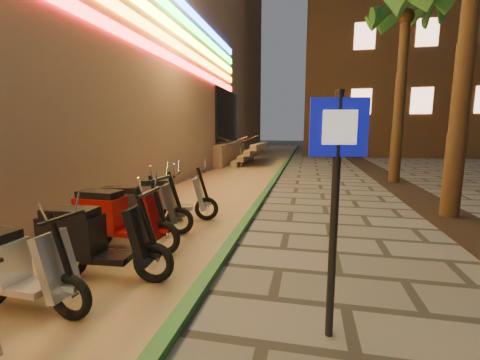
% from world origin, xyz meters
% --- Properties ---
extents(parking_strip, '(3.40, 60.00, 0.01)m').
position_xyz_m(parking_strip, '(-2.60, 10.00, 0.01)').
color(parking_strip, '#8C7251').
rests_on(parking_strip, ground).
extents(green_curb, '(0.18, 60.00, 0.10)m').
position_xyz_m(green_curb, '(-0.90, 10.00, 0.05)').
color(green_curb, '#225B2B').
rests_on(green_curb, ground).
extents(apartment_block, '(18.00, 16.06, 25.00)m').
position_xyz_m(apartment_block, '(9.00, 32.00, 12.50)').
color(apartment_block, brown).
rests_on(apartment_block, ground).
extents(palm_d, '(2.97, 3.02, 7.16)m').
position_xyz_m(palm_d, '(3.60, 12.00, 5.94)').
color(palm_d, '#472D19').
rests_on(palm_d, ground).
extents(pedestrian_sign, '(0.51, 0.13, 2.34)m').
position_xyz_m(pedestrian_sign, '(0.62, 1.93, 1.51)').
color(pedestrian_sign, black).
rests_on(pedestrian_sign, ground).
extents(scooter_7, '(1.65, 0.58, 1.16)m').
position_xyz_m(scooter_7, '(-2.81, 1.68, 0.51)').
color(scooter_7, black).
rests_on(scooter_7, ground).
extents(scooter_8, '(1.79, 0.63, 1.26)m').
position_xyz_m(scooter_8, '(-2.41, 2.52, 0.55)').
color(scooter_8, black).
rests_on(scooter_8, ground).
extents(scooter_9, '(1.83, 0.64, 1.29)m').
position_xyz_m(scooter_9, '(-2.72, 3.55, 0.56)').
color(scooter_9, black).
rests_on(scooter_9, ground).
extents(scooter_10, '(1.74, 0.82, 1.22)m').
position_xyz_m(scooter_10, '(-2.80, 4.31, 0.53)').
color(scooter_10, black).
rests_on(scooter_10, ground).
extents(scooter_11, '(1.69, 0.81, 1.19)m').
position_xyz_m(scooter_11, '(-2.58, 5.35, 0.52)').
color(scooter_11, black).
rests_on(scooter_11, ground).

